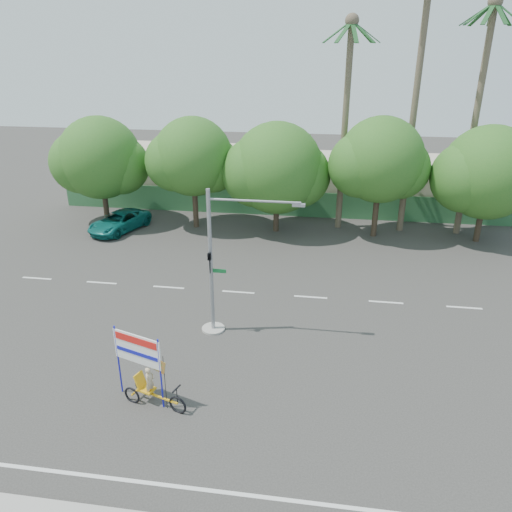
# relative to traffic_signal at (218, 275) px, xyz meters

# --- Properties ---
(ground) EXTENTS (120.00, 120.00, 0.00)m
(ground) POSITION_rel_traffic_signal_xyz_m (2.20, -3.98, -2.92)
(ground) COLOR #33302D
(ground) RESTS_ON ground
(fence) EXTENTS (38.00, 0.08, 2.00)m
(fence) POSITION_rel_traffic_signal_xyz_m (2.20, 17.52, -1.92)
(fence) COLOR #336B3D
(fence) RESTS_ON ground
(building_left) EXTENTS (12.00, 8.00, 4.00)m
(building_left) POSITION_rel_traffic_signal_xyz_m (-7.80, 22.02, -0.92)
(building_left) COLOR beige
(building_left) RESTS_ON ground
(building_right) EXTENTS (14.00, 8.00, 3.60)m
(building_right) POSITION_rel_traffic_signal_xyz_m (10.20, 22.02, -1.12)
(building_right) COLOR beige
(building_right) RESTS_ON ground
(tree_far_left) EXTENTS (7.14, 6.00, 7.96)m
(tree_far_left) POSITION_rel_traffic_signal_xyz_m (-11.85, 14.02, 1.84)
(tree_far_left) COLOR #473828
(tree_far_left) RESTS_ON ground
(tree_left) EXTENTS (6.66, 5.60, 8.07)m
(tree_left) POSITION_rel_traffic_signal_xyz_m (-4.85, 14.02, 2.14)
(tree_left) COLOR #473828
(tree_left) RESTS_ON ground
(tree_center) EXTENTS (7.62, 6.40, 7.85)m
(tree_center) POSITION_rel_traffic_signal_xyz_m (1.14, 14.02, 1.55)
(tree_center) COLOR #473828
(tree_center) RESTS_ON ground
(tree_right) EXTENTS (6.90, 5.80, 8.36)m
(tree_right) POSITION_rel_traffic_signal_xyz_m (8.15, 14.02, 2.32)
(tree_right) COLOR #473828
(tree_right) RESTS_ON ground
(tree_far_right) EXTENTS (7.38, 6.20, 7.94)m
(tree_far_right) POSITION_rel_traffic_signal_xyz_m (15.15, 14.02, 1.73)
(tree_far_right) COLOR #473828
(tree_far_right) RESTS_ON ground
(palm_tall) EXTENTS (3.73, 3.79, 17.45)m
(palm_tall) POSITION_rel_traffic_signal_xyz_m (10.20, 15.52, 7.55)
(palm_tall) COLOR #70604C
(palm_tall) RESTS_ON ground
(palm_mid) EXTENTS (3.73, 3.79, 15.45)m
(palm_mid) POSITION_rel_traffic_signal_xyz_m (14.20, 15.52, 6.48)
(palm_mid) COLOR #70604C
(palm_mid) RESTS_ON ground
(palm_short) EXTENTS (3.73, 3.79, 14.45)m
(palm_short) POSITION_rel_traffic_signal_xyz_m (5.70, 15.52, 5.94)
(palm_short) COLOR #70604C
(palm_short) RESTS_ON ground
(traffic_signal) EXTENTS (4.72, 1.10, 7.00)m
(traffic_signal) POSITION_rel_traffic_signal_xyz_m (0.00, 0.00, 0.00)
(traffic_signal) COLOR gray
(traffic_signal) RESTS_ON ground
(trike_billboard) EXTENTS (2.98, 1.29, 3.06)m
(trike_billboard) POSITION_rel_traffic_signal_xyz_m (-1.62, -5.44, -1.69)
(trike_billboard) COLOR black
(trike_billboard) RESTS_ON ground
(pickup_truck) EXTENTS (3.88, 5.50, 1.39)m
(pickup_truck) POSITION_rel_traffic_signal_xyz_m (-10.12, 12.37, -2.22)
(pickup_truck) COLOR #0E645D
(pickup_truck) RESTS_ON ground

